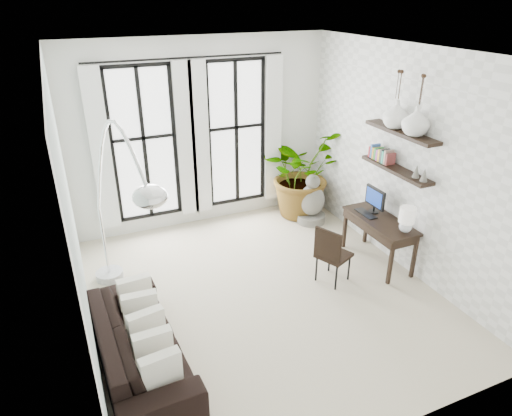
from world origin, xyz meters
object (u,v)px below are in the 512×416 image
plant (301,172)px  buddha (312,203)px  sofa (139,343)px  desk_chair (331,252)px  desk (382,223)px  arc_lamp (115,168)px

plant → buddha: size_ratio=1.80×
sofa → plant: plant is taller
sofa → desk_chair: bearing=-81.4°
sofa → desk: bearing=-82.1°
plant → sofa: bearing=-142.0°
sofa → desk: desk is taller
desk → desk_chair: bearing=-171.6°
plant → buddha: bearing=-88.2°
desk_chair → arc_lamp: size_ratio=0.34×
desk → plant: bearing=97.1°
buddha → desk: bearing=-81.5°
desk_chair → buddha: 1.92m
desk_chair → desk: bearing=-16.1°
desk_chair → buddha: buddha is taller
sofa → desk: 3.83m
buddha → arc_lamp: bearing=-158.4°
arc_lamp → sofa: bearing=-96.0°
desk → buddha: bearing=98.5°
desk → buddha: size_ratio=1.36×
sofa → desk: (3.75, 0.68, 0.38)m
desk_chair → buddha: (0.72, 1.78, -0.12)m
arc_lamp → buddha: size_ratio=2.84×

